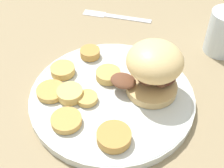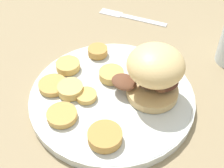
{
  "view_description": "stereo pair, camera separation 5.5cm",
  "coord_description": "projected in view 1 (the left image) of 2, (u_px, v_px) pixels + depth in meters",
  "views": [
    {
      "loc": [
        -0.19,
        -0.34,
        0.43
      ],
      "look_at": [
        0.0,
        0.0,
        0.04
      ],
      "focal_mm": 50.0,
      "sensor_mm": 36.0,
      "label": 1
    },
    {
      "loc": [
        -0.14,
        -0.37,
        0.43
      ],
      "look_at": [
        0.0,
        0.0,
        0.04
      ],
      "focal_mm": 50.0,
      "sensor_mm": 36.0,
      "label": 2
    }
  ],
  "objects": [
    {
      "name": "ground_plane",
      "position": [
        112.0,
        101.0,
        0.58
      ],
      "size": [
        4.0,
        4.0,
        0.0
      ],
      "primitive_type": "plane",
      "color": "#937F5B"
    },
    {
      "name": "dinner_plate",
      "position": [
        112.0,
        97.0,
        0.57
      ],
      "size": [
        0.3,
        0.3,
        0.02
      ],
      "color": "silver",
      "rests_on": "ground_plane"
    },
    {
      "name": "sandwich",
      "position": [
        153.0,
        68.0,
        0.54
      ],
      "size": [
        0.12,
        0.1,
        0.1
      ],
      "color": "tan",
      "rests_on": "dinner_plate"
    },
    {
      "name": "potato_round_0",
      "position": [
        108.0,
        75.0,
        0.59
      ],
      "size": [
        0.05,
        0.05,
        0.02
      ],
      "primitive_type": "cylinder",
      "color": "tan",
      "rests_on": "dinner_plate"
    },
    {
      "name": "potato_round_1",
      "position": [
        70.0,
        93.0,
        0.56
      ],
      "size": [
        0.05,
        0.05,
        0.02
      ],
      "primitive_type": "cylinder",
      "color": "#DBB766",
      "rests_on": "dinner_plate"
    },
    {
      "name": "potato_round_2",
      "position": [
        90.0,
        53.0,
        0.64
      ],
      "size": [
        0.04,
        0.04,
        0.02
      ],
      "primitive_type": "cylinder",
      "color": "#BC8942",
      "rests_on": "dinner_plate"
    },
    {
      "name": "potato_round_3",
      "position": [
        63.0,
        70.0,
        0.6
      ],
      "size": [
        0.05,
        0.05,
        0.01
      ],
      "primitive_type": "cylinder",
      "color": "tan",
      "rests_on": "dinner_plate"
    },
    {
      "name": "potato_round_4",
      "position": [
        51.0,
        91.0,
        0.57
      ],
      "size": [
        0.05,
        0.05,
        0.01
      ],
      "primitive_type": "cylinder",
      "color": "tan",
      "rests_on": "dinner_plate"
    },
    {
      "name": "potato_round_5",
      "position": [
        66.0,
        120.0,
        0.52
      ],
      "size": [
        0.05,
        0.05,
        0.01
      ],
      "primitive_type": "cylinder",
      "color": "tan",
      "rests_on": "dinner_plate"
    },
    {
      "name": "potato_round_6",
      "position": [
        114.0,
        137.0,
        0.49
      ],
      "size": [
        0.06,
        0.06,
        0.02
      ],
      "primitive_type": "cylinder",
      "color": "#BC8942",
      "rests_on": "dinner_plate"
    },
    {
      "name": "potato_round_7",
      "position": [
        87.0,
        98.0,
        0.55
      ],
      "size": [
        0.04,
        0.04,
        0.01
      ],
      "primitive_type": "cylinder",
      "color": "tan",
      "rests_on": "dinner_plate"
    },
    {
      "name": "fork",
      "position": [
        116.0,
        16.0,
        0.78
      ],
      "size": [
        0.14,
        0.13,
        0.0
      ],
      "color": "silver",
      "rests_on": "ground_plane"
    },
    {
      "name": "drinking_glass",
      "position": [
        224.0,
        32.0,
        0.65
      ],
      "size": [
        0.07,
        0.07,
        0.09
      ],
      "color": "silver",
      "rests_on": "ground_plane"
    }
  ]
}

